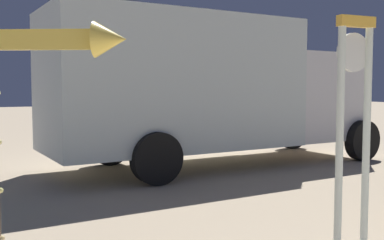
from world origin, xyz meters
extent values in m
cylinder|color=silver|center=(0.37, 2.89, 1.10)|extent=(0.07, 0.07, 2.21)
cylinder|color=silver|center=(0.69, 2.86, 1.10)|extent=(0.07, 0.07, 2.21)
cube|color=yellow|center=(0.53, 2.88, 2.26)|extent=(0.41, 0.12, 0.10)
cylinder|color=white|center=(0.54, 2.91, 1.98)|extent=(0.36, 0.08, 0.36)
cube|color=black|center=(0.54, 2.93, 1.98)|extent=(0.09, 0.02, 0.05)
cube|color=black|center=(0.54, 2.93, 1.98)|extent=(0.14, 0.03, 0.04)
cube|color=#F3CF50|center=(-2.21, 3.19, 1.98)|extent=(0.65, 0.45, 0.14)
cone|color=#F3CF50|center=(-1.82, 2.93, 1.98)|extent=(0.32, 0.33, 0.25)
sphere|color=#FFDE94|center=(-2.49, 3.37, 0.58)|extent=(0.04, 0.04, 0.04)
sphere|color=#F4EC84|center=(-2.49, 3.37, 0.92)|extent=(0.04, 0.04, 0.04)
cube|color=silver|center=(1.28, 8.01, 1.74)|extent=(5.01, 2.31, 2.58)
cube|color=silver|center=(4.79, 8.05, 1.43)|extent=(1.95, 2.16, 1.96)
cube|color=black|center=(5.76, 8.07, 1.82)|extent=(0.05, 1.80, 0.86)
cylinder|color=black|center=(5.52, 6.92, 0.45)|extent=(0.90, 0.26, 0.90)
cylinder|color=black|center=(5.49, 9.21, 0.45)|extent=(0.90, 0.26, 0.90)
cylinder|color=black|center=(0.37, 6.85, 0.45)|extent=(0.90, 0.26, 0.90)
cylinder|color=black|center=(0.34, 9.14, 0.45)|extent=(0.90, 0.26, 0.90)
camera|label=1|loc=(-2.89, -0.07, 1.66)|focal=42.74mm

